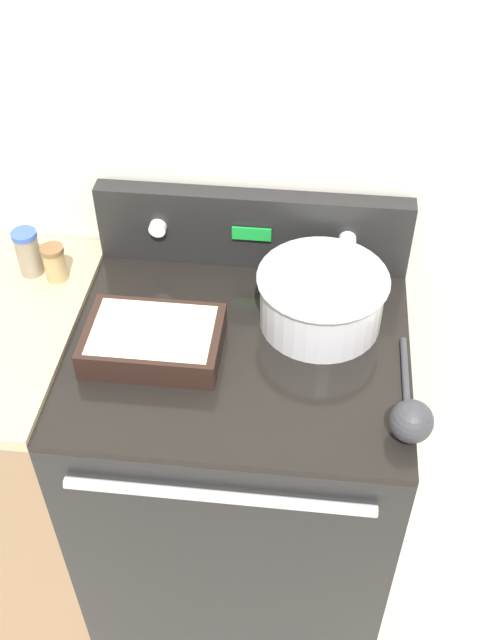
{
  "coord_description": "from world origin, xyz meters",
  "views": [
    {
      "loc": [
        0.14,
        -0.81,
        2.05
      ],
      "look_at": [
        0.02,
        0.33,
        0.98
      ],
      "focal_mm": 42.0,
      "sensor_mm": 36.0,
      "label": 1
    }
  ],
  "objects_px": {
    "spice_jar_brown_cap": "(55,263)",
    "ladle": "(411,418)",
    "mixing_bowl": "(322,296)",
    "spice_jar_blue_cap": "(28,252)",
    "casserole_dish": "(153,339)"
  },
  "relations": [
    {
      "from": "casserole_dish",
      "to": "spice_jar_blue_cap",
      "type": "relative_size",
      "value": 2.51
    },
    {
      "from": "mixing_bowl",
      "to": "spice_jar_brown_cap",
      "type": "relative_size",
      "value": 3.21
    },
    {
      "from": "ladle",
      "to": "casserole_dish",
      "type": "bearing_deg",
      "value": 163.22
    },
    {
      "from": "casserole_dish",
      "to": "spice_jar_brown_cap",
      "type": "distance_m",
      "value": 0.34
    },
    {
      "from": "casserole_dish",
      "to": "spice_jar_brown_cap",
      "type": "relative_size",
      "value": 3.23
    },
    {
      "from": "spice_jar_brown_cap",
      "to": "spice_jar_blue_cap",
      "type": "bearing_deg",
      "value": 166.1
    },
    {
      "from": "mixing_bowl",
      "to": "spice_jar_blue_cap",
      "type": "bearing_deg",
      "value": 172.87
    },
    {
      "from": "spice_jar_blue_cap",
      "to": "ladle",
      "type": "bearing_deg",
      "value": -23.59
    },
    {
      "from": "ladle",
      "to": "spice_jar_brown_cap",
      "type": "distance_m",
      "value": 0.87
    },
    {
      "from": "casserole_dish",
      "to": "spice_jar_blue_cap",
      "type": "distance_m",
      "value": 0.4
    },
    {
      "from": "casserole_dish",
      "to": "spice_jar_brown_cap",
      "type": "xyz_separation_m",
      "value": [
        -0.27,
        0.2,
        0.02
      ]
    },
    {
      "from": "casserole_dish",
      "to": "spice_jar_blue_cap",
      "type": "bearing_deg",
      "value": 147.04
    },
    {
      "from": "spice_jar_brown_cap",
      "to": "ladle",
      "type": "bearing_deg",
      "value": -24.34
    },
    {
      "from": "casserole_dish",
      "to": "ladle",
      "type": "height_order",
      "value": "ladle"
    },
    {
      "from": "casserole_dish",
      "to": "ladle",
      "type": "xyz_separation_m",
      "value": [
        0.52,
        -0.16,
        0.0
      ]
    }
  ]
}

